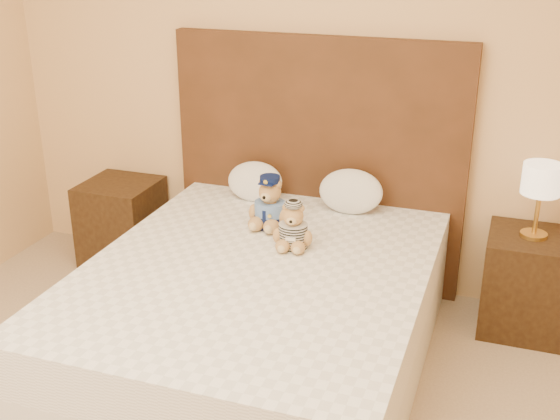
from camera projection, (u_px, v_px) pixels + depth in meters
The scene contains 10 objects.
room_walls at pixel (169, 12), 2.24m from camera, with size 4.04×4.52×2.72m.
bed at pixel (258, 315), 3.47m from camera, with size 1.60×2.00×0.55m.
headboard at pixel (317, 164), 4.17m from camera, with size 1.75×0.08×1.50m, color #522D18.
nightstand_left at pixel (122, 223), 4.55m from camera, with size 0.45×0.45×0.55m, color #3A2712.
nightstand_right at pixel (527, 283), 3.79m from camera, with size 0.45×0.45×0.55m, color #3A2712.
lamp at pixel (541, 183), 3.57m from camera, with size 0.20×0.20×0.40m.
teddy_police at pixel (270, 202), 3.75m from camera, with size 0.25×0.24×0.29m, color #B38145, non-canonical shape.
teddy_prisoner at pixel (293, 226), 3.51m from camera, with size 0.21×0.20×0.24m, color #B38145, non-canonical shape.
pillow_left at pixel (255, 180), 4.15m from camera, with size 0.34×0.22×0.24m, color white.
pillow_right at pixel (351, 189), 3.97m from camera, with size 0.37×0.24×0.26m, color white.
Camera 1 is at (1.10, -1.61, 2.06)m, focal length 45.00 mm.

